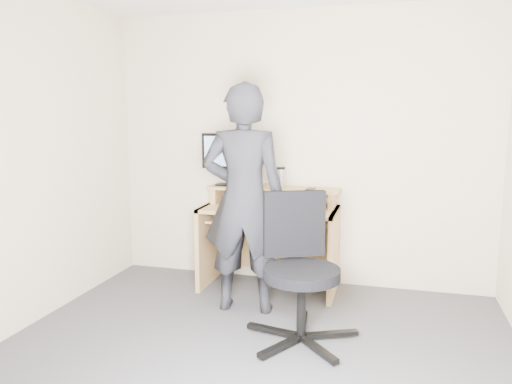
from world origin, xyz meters
The scene contains 13 objects.
ground centered at (0.00, 0.00, 0.00)m, with size 3.50×3.50×0.00m, color #4B4B50.
back_wall centered at (0.00, 1.75, 1.25)m, with size 3.50×0.02×2.50m, color beige.
desk centered at (-0.20, 1.53, 0.55)m, with size 1.20×0.60×0.91m.
monitor centered at (-0.63, 1.59, 1.20)m, with size 0.51×0.14×0.48m.
external_drive centered at (-0.34, 1.61, 1.01)m, with size 0.07×0.13×0.20m, color black.
travel_mug centered at (-0.13, 1.59, 0.99)m, with size 0.08×0.08×0.17m, color #B0AFB4.
smartphone centered at (0.15, 1.55, 0.92)m, with size 0.07×0.13×0.01m, color black.
charger centered at (-0.46, 1.50, 0.93)m, with size 0.04×0.04×0.04m, color black.
headphones centered at (-0.28, 1.69, 0.92)m, with size 0.16×0.16×0.02m, color silver.
keyboard centered at (-0.26, 1.36, 0.67)m, with size 0.46×0.18×0.03m, color black.
mouse centered at (0.09, 1.35, 0.77)m, with size 0.10×0.06×0.04m, color black.
office_chair centered at (0.24, 0.53, 0.55)m, with size 0.80×0.79×1.01m.
person centered at (-0.28, 0.93, 0.91)m, with size 0.66×0.43×1.81m, color black.
Camera 1 is at (0.84, -2.78, 1.59)m, focal length 35.00 mm.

